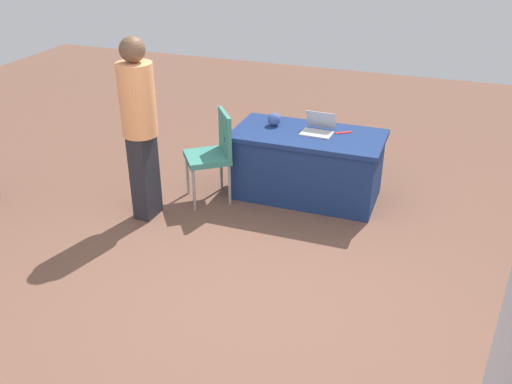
# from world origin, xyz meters

# --- Properties ---
(ground_plane) EXTENTS (14.40, 14.40, 0.00)m
(ground_plane) POSITION_xyz_m (0.00, 0.00, 0.00)
(ground_plane) COLOR brown
(table_foreground) EXTENTS (1.58, 0.81, 0.73)m
(table_foreground) POSITION_xyz_m (0.09, -1.94, 0.37)
(table_foreground) COLOR navy
(table_foreground) RESTS_ON ground
(chair_tucked_left) EXTENTS (0.62, 0.62, 0.97)m
(chair_tucked_left) POSITION_xyz_m (1.00, -1.53, 0.56)
(chair_tucked_left) COLOR #9E9993
(chair_tucked_left) RESTS_ON ground
(person_attendee_browsing) EXTENTS (0.35, 0.35, 1.82)m
(person_attendee_browsing) POSITION_xyz_m (1.50, -0.95, 1.03)
(person_attendee_browsing) COLOR #26262D
(person_attendee_browsing) RESTS_ON ground
(laptop_silver) EXTENTS (0.33, 0.31, 0.21)m
(laptop_silver) POSITION_xyz_m (0.00, -1.98, 0.77)
(laptop_silver) COLOR silver
(laptop_silver) RESTS_ON table_foreground
(yarn_ball) EXTENTS (0.14, 0.14, 0.14)m
(yarn_ball) POSITION_xyz_m (0.50, -2.03, 0.80)
(yarn_ball) COLOR #3F5999
(yarn_ball) RESTS_ON table_foreground
(scissors_red) EXTENTS (0.17, 0.13, 0.01)m
(scissors_red) POSITION_xyz_m (-0.26, -2.07, 0.73)
(scissors_red) COLOR red
(scissors_red) RESTS_ON table_foreground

